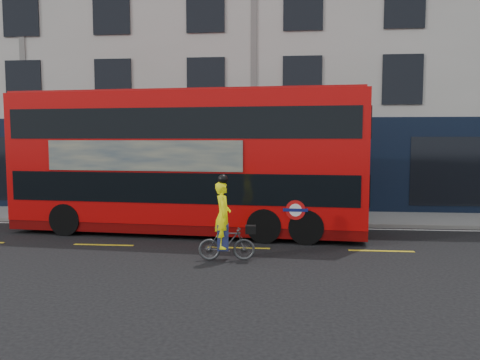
# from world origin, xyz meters

# --- Properties ---
(ground) EXTENTS (120.00, 120.00, 0.00)m
(ground) POSITION_xyz_m (0.00, 0.00, 0.00)
(ground) COLOR black
(ground) RESTS_ON ground
(pavement) EXTENTS (60.00, 3.00, 0.12)m
(pavement) POSITION_xyz_m (0.00, 6.50, 0.06)
(pavement) COLOR gray
(pavement) RESTS_ON ground
(kerb) EXTENTS (60.00, 0.12, 0.13)m
(kerb) POSITION_xyz_m (0.00, 5.00, 0.07)
(kerb) COLOR slate
(kerb) RESTS_ON ground
(building_terrace) EXTENTS (50.00, 10.07, 15.00)m
(building_terrace) POSITION_xyz_m (0.00, 12.94, 7.49)
(building_terrace) COLOR beige
(building_terrace) RESTS_ON ground
(road_edge_line) EXTENTS (58.00, 0.10, 0.01)m
(road_edge_line) POSITION_xyz_m (0.00, 4.70, 0.00)
(road_edge_line) COLOR silver
(road_edge_line) RESTS_ON ground
(lane_dashes) EXTENTS (58.00, 0.12, 0.01)m
(lane_dashes) POSITION_xyz_m (0.00, 1.50, 0.00)
(lane_dashes) COLOR gold
(lane_dashes) RESTS_ON ground
(bus) EXTENTS (11.69, 3.50, 4.65)m
(bus) POSITION_xyz_m (-1.87, 3.63, 2.38)
(bus) COLOR #BF0707
(bus) RESTS_ON ground
(cyclist) EXTENTS (1.50, 0.66, 2.22)m
(cyclist) POSITION_xyz_m (-0.21, 0.10, 0.78)
(cyclist) COLOR #424547
(cyclist) RESTS_ON ground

